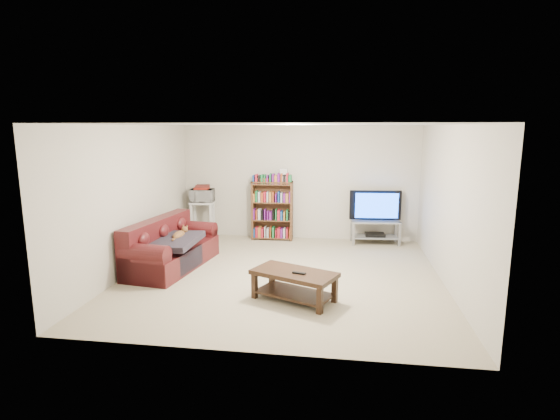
% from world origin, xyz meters
% --- Properties ---
extents(floor, '(5.00, 5.00, 0.00)m').
position_xyz_m(floor, '(0.00, 0.00, 0.00)').
color(floor, '#B9AB89').
rests_on(floor, ground).
extents(ceiling, '(5.00, 5.00, 0.00)m').
position_xyz_m(ceiling, '(0.00, 0.00, 2.40)').
color(ceiling, white).
rests_on(ceiling, ground).
extents(wall_back, '(5.00, 0.00, 5.00)m').
position_xyz_m(wall_back, '(0.00, 2.50, 1.20)').
color(wall_back, beige).
rests_on(wall_back, ground).
extents(wall_front, '(5.00, 0.00, 5.00)m').
position_xyz_m(wall_front, '(0.00, -2.50, 1.20)').
color(wall_front, beige).
rests_on(wall_front, ground).
extents(wall_left, '(0.00, 5.00, 5.00)m').
position_xyz_m(wall_left, '(-2.50, 0.00, 1.20)').
color(wall_left, beige).
rests_on(wall_left, ground).
extents(wall_right, '(0.00, 5.00, 5.00)m').
position_xyz_m(wall_right, '(2.50, 0.00, 1.20)').
color(wall_right, beige).
rests_on(wall_right, ground).
extents(sofa, '(1.09, 2.04, 0.83)m').
position_xyz_m(sofa, '(-1.98, 0.16, 0.30)').
color(sofa, '#491214').
rests_on(sofa, floor).
extents(blanket, '(0.80, 1.01, 0.18)m').
position_xyz_m(blanket, '(-1.83, 0.00, 0.50)').
color(blanket, '#28222B').
rests_on(blanket, sofa).
extents(cat, '(0.28, 0.55, 0.16)m').
position_xyz_m(cat, '(-1.80, 0.18, 0.56)').
color(cat, brown).
rests_on(cat, sofa).
extents(coffee_table, '(1.27, 0.98, 0.41)m').
position_xyz_m(coffee_table, '(0.30, -1.00, 0.29)').
color(coffee_table, black).
rests_on(coffee_table, floor).
extents(remote, '(0.19, 0.10, 0.02)m').
position_xyz_m(remote, '(0.37, -1.09, 0.43)').
color(remote, black).
rests_on(remote, coffee_table).
extents(tv_stand, '(1.01, 0.52, 0.49)m').
position_xyz_m(tv_stand, '(1.61, 2.22, 0.33)').
color(tv_stand, '#999EA3').
rests_on(tv_stand, floor).
extents(television, '(1.06, 0.22, 0.61)m').
position_xyz_m(television, '(1.61, 2.22, 0.79)').
color(television, black).
rests_on(television, tv_stand).
extents(dvd_player, '(0.41, 0.30, 0.06)m').
position_xyz_m(dvd_player, '(1.61, 2.22, 0.19)').
color(dvd_player, black).
rests_on(dvd_player, tv_stand).
extents(bookshelf, '(0.87, 0.29, 1.25)m').
position_xyz_m(bookshelf, '(-0.53, 2.27, 0.64)').
color(bookshelf, '#50311B').
rests_on(bookshelf, floor).
extents(shelf_clutter, '(0.64, 0.21, 0.28)m').
position_xyz_m(shelf_clutter, '(-0.44, 2.29, 1.35)').
color(shelf_clutter, silver).
rests_on(shelf_clutter, bookshelf).
extents(microwave_stand, '(0.52, 0.40, 0.79)m').
position_xyz_m(microwave_stand, '(-2.04, 2.18, 0.51)').
color(microwave_stand, silver).
rests_on(microwave_stand, floor).
extents(microwave, '(0.51, 0.37, 0.27)m').
position_xyz_m(microwave, '(-2.04, 2.18, 0.93)').
color(microwave, silver).
rests_on(microwave, microwave_stand).
extents(game_boxes, '(0.31, 0.27, 0.05)m').
position_xyz_m(game_boxes, '(-2.04, 2.18, 1.09)').
color(game_boxes, maroon).
rests_on(game_boxes, microwave).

